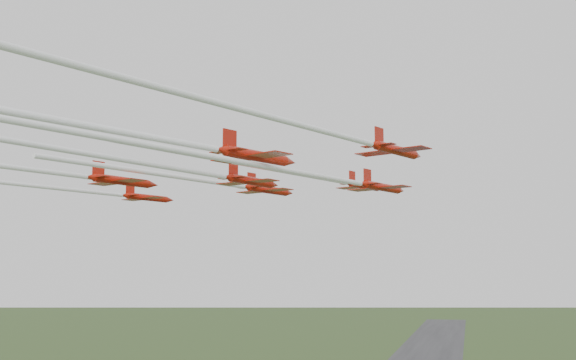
% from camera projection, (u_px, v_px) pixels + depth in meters
% --- Properties ---
extents(jet_lead, '(24.94, 52.07, 2.53)m').
position_uv_depth(jet_lead, '(313.00, 176.00, 105.36)').
color(jet_lead, '#AE190B').
extents(jet_row2_left, '(21.73, 44.89, 2.87)m').
position_uv_depth(jet_row2_left, '(226.00, 184.00, 106.95)').
color(jet_row2_left, '#AE190B').
extents(jet_row2_right, '(29.10, 59.16, 2.58)m').
position_uv_depth(jet_row2_right, '(303.00, 173.00, 83.66)').
color(jet_row2_right, '#AE190B').
extents(jet_row3_left, '(29.38, 58.57, 2.35)m').
position_uv_depth(jet_row3_left, '(41.00, 187.00, 96.35)').
color(jet_row3_left, '#AE190B').
extents(jet_row3_mid, '(20.09, 44.56, 2.67)m').
position_uv_depth(jet_row3_mid, '(199.00, 172.00, 88.82)').
color(jet_row3_mid, '#AE190B').
extents(jet_row3_right, '(26.61, 54.45, 2.58)m').
position_uv_depth(jet_row3_right, '(317.00, 129.00, 70.13)').
color(jet_row3_right, '#AE190B').
extents(jet_row4_left, '(25.92, 52.06, 2.73)m').
position_uv_depth(jet_row4_left, '(29.00, 169.00, 84.90)').
color(jet_row4_left, '#AE190B').
extents(jet_row4_right, '(23.36, 42.87, 2.94)m').
position_uv_depth(jet_row4_right, '(192.00, 144.00, 72.32)').
color(jet_row4_right, '#AE190B').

